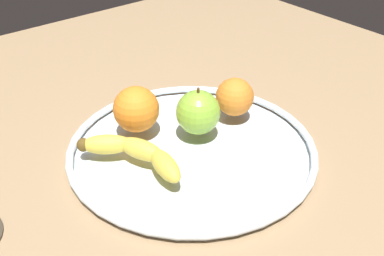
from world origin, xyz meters
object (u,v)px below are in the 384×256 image
Objects in this scene: fruit_bowl at (192,148)px; apple at (198,112)px; orange_front_left at (136,109)px; banana at (135,152)px; orange_center at (235,97)px.

apple is (2.22, -3.06, 4.49)cm from fruit_bowl.
banana is at bearing 144.21° from orange_front_left.
fruit_bowl is 5.23× the size of orange_front_left.
orange_center is at bearing -87.69° from apple.
fruit_bowl is 5.87cm from apple.
apple is 1.07× the size of orange_front_left.
orange_center reaches higher than fruit_bowl.
banana is 2.33× the size of orange_front_left.
banana is at bearing 91.62° from orange_center.
fruit_bowl is at bearing -123.03° from banana.
orange_front_left is (9.05, 4.21, 4.64)cm from fruit_bowl.
orange_front_left reaches higher than fruit_bowl.
apple reaches higher than banana.
banana is 2.19× the size of apple.
apple is 8.41cm from orange_center.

